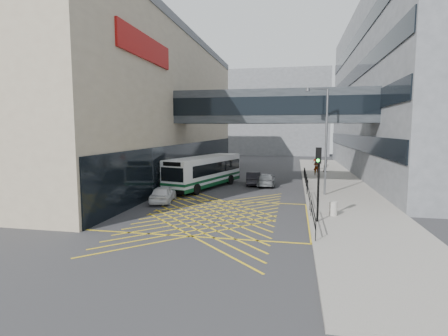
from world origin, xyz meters
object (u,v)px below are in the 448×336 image
Objects in this scene: traffic_light at (318,174)px; car_white at (163,194)px; pedestrian_a at (316,167)px; car_dark at (253,178)px; pedestrian_c at (316,163)px; pedestrian_b at (326,166)px; street_lamp at (324,135)px; litter_bin at (333,208)px; bus at (205,171)px; car_silver at (266,179)px.

car_white is at bearing 173.30° from traffic_light.
traffic_light reaches higher than pedestrian_a.
pedestrian_a reaches higher than car_white.
car_dark is 2.27× the size of pedestrian_c.
traffic_light is at bearing -130.46° from pedestrian_b.
street_lamp reaches higher than litter_bin.
pedestrian_b is at bearing -132.34° from car_dark.
traffic_light is at bearing 105.72° from pedestrian_c.
traffic_light is 25.01m from pedestrian_b.
car_white is 11.90m from traffic_light.
pedestrian_a is at bearing 59.23° from bus.
pedestrian_a is at bearing 105.72° from pedestrian_c.
street_lamp reaches higher than car_dark.
car_dark is at bearing 117.74° from litter_bin.
car_silver is 4.79× the size of litter_bin.
car_dark is 13.48m from pedestrian_b.
pedestrian_c reaches higher than car_dark.
pedestrian_c is at bearing 78.75° from pedestrian_b.
car_silver is at bearing 87.24° from pedestrian_c.
pedestrian_b reaches higher than car_dark.
traffic_light is 2.37× the size of pedestrian_c.
bus reaches higher than car_white.
street_lamp is 4.72× the size of pedestrian_c.
pedestrian_b is (12.05, 13.61, -0.62)m from bus.
car_white is 0.94× the size of traffic_light.
pedestrian_a reaches higher than litter_bin.
pedestrian_a reaches higher than pedestrian_c.
traffic_light reaches higher than pedestrian_b.
litter_bin is (10.55, -9.41, -0.98)m from bus.
pedestrian_a reaches higher than car_dark.
pedestrian_a reaches higher than pedestrian_b.
pedestrian_b is (1.38, 3.48, -0.16)m from pedestrian_a.
pedestrian_b is (1.62, 15.99, -4.05)m from street_lamp.
pedestrian_c is (12.45, 23.12, 0.42)m from car_white.
street_lamp is (11.88, 4.69, 4.36)m from car_white.
bus is 2.59× the size of car_silver.
car_dark reaches higher than litter_bin.
car_silver is at bearing 37.71° from bus.
car_dark is 13.64m from litter_bin.
litter_bin is 23.08m from pedestrian_b.
litter_bin is at bearing 90.62° from pedestrian_a.
bus is 11.24m from street_lamp.
traffic_light is at bearing -120.94° from litter_bin.
car_dark is 0.99× the size of car_silver.
car_white is 21.05m from pedestrian_a.
pedestrian_b is 0.88× the size of pedestrian_c.
car_silver is 12.68m from litter_bin.
car_silver is 0.49× the size of street_lamp.
bus reaches higher than pedestrian_c.
pedestrian_a is 5.93m from pedestrian_c.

